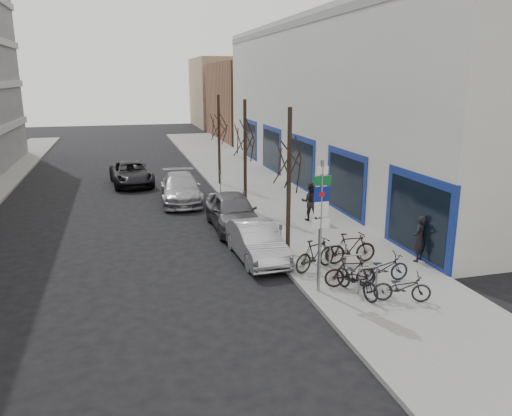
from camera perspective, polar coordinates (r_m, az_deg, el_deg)
ground at (r=15.03m, az=-1.57°, el=-10.91°), size 120.00×120.00×0.00m
sidewalk_east at (r=25.24m, az=2.97°, el=-0.04°), size 5.00×70.00×0.15m
commercial_building at (r=35.50m, az=19.81°, el=11.46°), size 20.00×32.00×10.00m
brick_building_far at (r=55.63m, az=1.71°, el=12.14°), size 12.00×14.00×8.00m
tan_building_far at (r=70.21m, az=-1.54°, el=13.09°), size 13.00×12.00×9.00m
highway_sign_pole at (r=14.85m, az=7.40°, el=-1.20°), size 0.55×0.10×4.20m
bike_rack at (r=16.50m, az=10.91°, el=-6.28°), size 0.66×2.26×0.83m
tree_near at (r=17.80m, az=3.84°, el=6.95°), size 1.80×1.80×5.50m
tree_mid at (r=24.00m, az=-1.27°, el=8.99°), size 1.80×1.80×5.50m
tree_far at (r=30.32m, az=-4.29°, el=10.15°), size 1.80×1.80×5.50m
meter_front at (r=17.92m, az=2.82°, el=-3.45°), size 0.10×0.08×1.27m
meter_mid at (r=23.00m, az=-1.41°, el=0.67°), size 0.10×0.08×1.27m
meter_back at (r=28.25m, az=-4.09°, el=3.28°), size 0.10×0.08×1.27m
bike_near_left at (r=15.36m, az=11.48°, el=-7.64°), size 1.01×2.00×1.17m
bike_near_right at (r=15.85m, az=10.73°, el=-7.23°), size 1.70×0.84×0.99m
bike_mid_curb at (r=16.45m, az=14.30°, el=-6.42°), size 1.78×0.54×1.09m
bike_mid_inner at (r=17.03m, az=6.83°, el=-5.24°), size 1.93×1.25×1.13m
bike_far_curb at (r=15.25m, az=16.40°, el=-8.45°), size 1.73×1.05×1.01m
bike_far_inner at (r=17.81m, az=10.76°, el=-4.48°), size 1.90×0.64×1.14m
parked_car_front at (r=18.30m, az=0.03°, el=-3.84°), size 1.59×4.15×1.35m
parked_car_mid at (r=21.92m, az=-2.68°, el=-0.37°), size 1.90×4.69×1.60m
parked_car_back at (r=26.99m, az=-8.58°, el=2.24°), size 2.41×5.24×1.49m
lane_car at (r=32.00m, az=-14.06°, el=3.85°), size 2.78×5.26×1.41m
pedestrian_near at (r=18.55m, az=18.16°, el=-3.33°), size 0.73×0.70×1.68m
pedestrian_far at (r=22.80m, az=6.24°, el=0.75°), size 0.77×0.66×1.76m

